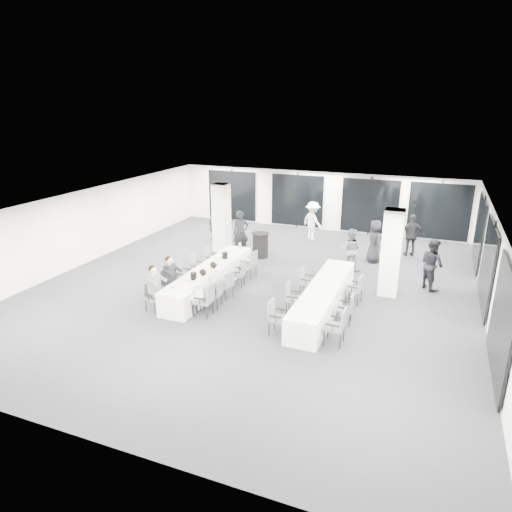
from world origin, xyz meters
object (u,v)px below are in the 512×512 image
(chair_side_left_near, at_px, (276,315))
(ice_bucket_far, at_px, (225,255))
(ice_bucket_near, at_px, (194,276))
(chair_main_right_near, at_px, (206,298))
(chair_main_right_fourth, at_px, (240,272))
(chair_side_right_mid, at_px, (347,307))
(chair_main_left_mid, at_px, (181,273))
(chair_main_left_far, at_px, (210,257))
(chair_side_left_mid, at_px, (292,296))
(standing_guest_c, at_px, (313,218))
(chair_side_left_far, at_px, (305,279))
(chair_main_right_second, at_px, (216,292))
(chair_main_left_fourth, at_px, (196,266))
(chair_main_right_far, at_px, (250,262))
(chair_main_right_mid, at_px, (227,283))
(standing_guest_e, at_px, (375,239))
(cocktail_table, at_px, (260,245))
(standing_guest_h, at_px, (432,261))
(chair_main_left_near, at_px, (152,294))
(banquet_table_side, at_px, (323,298))
(standing_guest_b, at_px, (351,247))
(standing_guest_a, at_px, (241,230))
(chair_main_left_second, at_px, (168,283))
(chair_side_right_near, at_px, (338,324))
(standing_guest_g, at_px, (213,222))
(standing_guest_d, at_px, (412,233))
(chair_side_right_far, at_px, (357,287))

(chair_side_left_near, xyz_separation_m, ice_bucket_far, (-2.98, 3.13, 0.34))
(chair_side_left_near, bearing_deg, ice_bucket_near, -107.13)
(chair_main_right_near, distance_m, chair_main_right_fourth, 2.44)
(chair_side_left_near, bearing_deg, chair_side_right_mid, 128.15)
(chair_main_left_mid, relative_size, chair_main_left_far, 1.18)
(chair_side_left_mid, bearing_deg, standing_guest_c, -173.08)
(chair_side_left_far, bearing_deg, chair_main_left_far, -102.36)
(chair_main_right_second, distance_m, chair_side_left_far, 2.98)
(chair_main_right_fourth, xyz_separation_m, chair_side_left_near, (2.22, -2.67, 0.02))
(chair_main_left_mid, relative_size, chair_main_right_fourth, 1.14)
(chair_side_right_mid, bearing_deg, chair_main_left_fourth, 70.89)
(chair_main_left_far, relative_size, chair_main_right_far, 0.89)
(chair_side_left_near, distance_m, chair_side_left_mid, 1.40)
(chair_main_right_mid, distance_m, standing_guest_e, 6.51)
(chair_side_right_mid, xyz_separation_m, ice_bucket_near, (-4.67, -0.28, 0.36))
(standing_guest_c, height_order, ice_bucket_far, standing_guest_c)
(cocktail_table, xyz_separation_m, standing_guest_h, (6.42, -0.98, 0.47))
(chair_main_left_near, height_order, chair_main_right_fourth, chair_main_right_fourth)
(banquet_table_side, relative_size, chair_main_right_fourth, 5.61)
(chair_main_right_near, bearing_deg, standing_guest_b, -33.45)
(standing_guest_a, height_order, ice_bucket_far, standing_guest_a)
(chair_main_right_far, height_order, chair_side_left_mid, chair_main_right_far)
(chair_main_left_fourth, bearing_deg, standing_guest_b, 116.85)
(cocktail_table, distance_m, chair_side_right_mid, 6.29)
(chair_side_right_mid, bearing_deg, chair_main_left_mid, 80.85)
(chair_main_right_near, bearing_deg, chair_main_left_far, 22.01)
(chair_main_left_second, height_order, chair_side_left_far, chair_main_left_second)
(chair_main_left_far, bearing_deg, chair_side_right_near, 58.14)
(cocktail_table, height_order, chair_main_right_second, cocktail_table)
(standing_guest_b, bearing_deg, chair_main_right_far, 34.17)
(chair_main_left_second, bearing_deg, chair_side_right_mid, 105.01)
(chair_main_right_near, height_order, chair_side_left_mid, chair_main_right_near)
(chair_side_right_mid, height_order, standing_guest_g, standing_guest_g)
(chair_side_left_mid, xyz_separation_m, chair_side_left_far, (0.00, 1.47, -0.01))
(chair_main_right_near, height_order, standing_guest_g, standing_guest_g)
(chair_main_right_fourth, distance_m, chair_side_left_near, 3.47)
(chair_main_right_near, xyz_separation_m, standing_guest_b, (3.12, 5.40, 0.33))
(chair_main_left_fourth, height_order, standing_guest_b, standing_guest_b)
(chair_main_right_near, height_order, standing_guest_a, standing_guest_a)
(chair_main_left_mid, bearing_deg, chair_main_right_second, 73.60)
(chair_main_left_second, relative_size, standing_guest_d, 0.50)
(chair_main_left_near, relative_size, ice_bucket_near, 4.02)
(chair_side_left_far, xyz_separation_m, ice_bucket_near, (-3.02, -1.89, 0.36))
(chair_main_left_mid, distance_m, standing_guest_c, 7.73)
(cocktail_table, bearing_deg, chair_side_right_far, -35.09)
(standing_guest_d, relative_size, ice_bucket_near, 8.76)
(chair_main_left_second, xyz_separation_m, standing_guest_e, (5.47, 6.02, 0.39))
(chair_side_left_mid, bearing_deg, banquet_table_side, 116.96)
(chair_main_right_second, height_order, chair_side_right_near, chair_side_right_near)
(chair_main_left_second, height_order, standing_guest_h, standing_guest_h)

